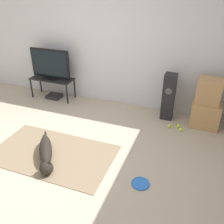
# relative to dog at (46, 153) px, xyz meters

# --- Properties ---
(ground_plane) EXTENTS (12.00, 12.00, 0.00)m
(ground_plane) POSITION_rel_dog_xyz_m (0.13, 0.16, -0.12)
(ground_plane) COLOR #B2A38E
(wall_back) EXTENTS (8.00, 0.06, 2.55)m
(wall_back) POSITION_rel_dog_xyz_m (0.13, 2.26, 1.15)
(wall_back) COLOR silver
(wall_back) RESTS_ON ground_plane
(area_rug) EXTENTS (1.91, 1.11, 0.01)m
(area_rug) POSITION_rel_dog_xyz_m (0.01, 0.15, -0.12)
(area_rug) COLOR #847056
(area_rug) RESTS_ON ground_plane
(dog) EXTENTS (0.70, 0.94, 0.25)m
(dog) POSITION_rel_dog_xyz_m (0.00, 0.00, 0.00)
(dog) COLOR black
(dog) RESTS_ON area_rug
(frisbee) EXTENTS (0.25, 0.25, 0.03)m
(frisbee) POSITION_rel_dog_xyz_m (1.48, 0.01, -0.11)
(frisbee) COLOR blue
(frisbee) RESTS_ON ground_plane
(cardboard_box_lower) EXTENTS (0.51, 0.39, 0.46)m
(cardboard_box_lower) POSITION_rel_dog_xyz_m (2.19, 1.88, 0.11)
(cardboard_box_lower) COLOR tan
(cardboard_box_lower) RESTS_ON ground_plane
(cardboard_box_upper) EXTENTS (0.41, 0.32, 0.45)m
(cardboard_box_upper) POSITION_rel_dog_xyz_m (2.17, 1.90, 0.57)
(cardboard_box_upper) COLOR tan
(cardboard_box_upper) RESTS_ON cardboard_box_lower
(floor_speaker) EXTENTS (0.23, 0.23, 0.91)m
(floor_speaker) POSITION_rel_dog_xyz_m (1.49, 1.93, 0.33)
(floor_speaker) COLOR black
(floor_speaker) RESTS_ON ground_plane
(tv_stand) EXTENTS (0.97, 0.40, 0.46)m
(tv_stand) POSITION_rel_dog_xyz_m (-1.10, 1.96, 0.28)
(tv_stand) COLOR black
(tv_stand) RESTS_ON ground_plane
(tv) EXTENTS (0.93, 0.20, 0.66)m
(tv) POSITION_rel_dog_xyz_m (-1.10, 1.96, 0.66)
(tv) COLOR black
(tv) RESTS_ON tv_stand
(tennis_ball_by_boxes) EXTENTS (0.07, 0.07, 0.07)m
(tennis_ball_by_boxes) POSITION_rel_dog_xyz_m (1.76, 1.65, -0.09)
(tennis_ball_by_boxes) COLOR #C6E033
(tennis_ball_by_boxes) RESTS_ON ground_plane
(tennis_ball_near_speaker) EXTENTS (0.07, 0.07, 0.07)m
(tennis_ball_near_speaker) POSITION_rel_dog_xyz_m (1.83, 1.54, -0.09)
(tennis_ball_near_speaker) COLOR #C6E033
(tennis_ball_near_speaker) RESTS_ON ground_plane
(tennis_ball_loose_on_carpet) EXTENTS (0.07, 0.07, 0.07)m
(tennis_ball_loose_on_carpet) POSITION_rel_dog_xyz_m (1.60, 1.57, -0.09)
(tennis_ball_loose_on_carpet) COLOR #C6E033
(tennis_ball_loose_on_carpet) RESTS_ON ground_plane
(game_console) EXTENTS (0.32, 0.27, 0.07)m
(game_console) POSITION_rel_dog_xyz_m (-1.08, 1.94, -0.09)
(game_console) COLOR black
(game_console) RESTS_ON ground_plane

